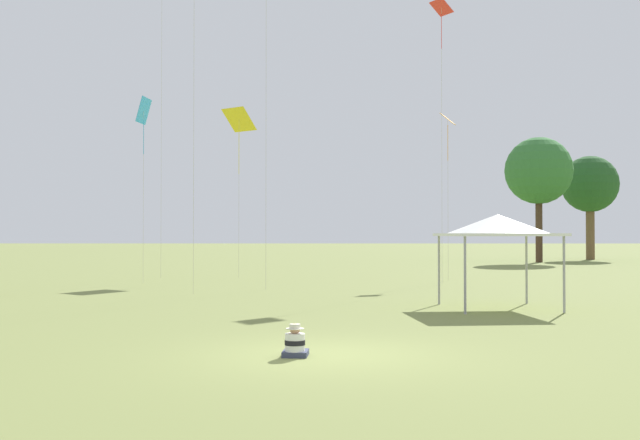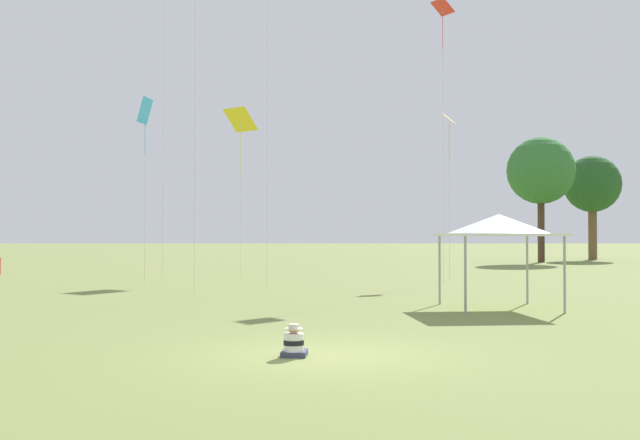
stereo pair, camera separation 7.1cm
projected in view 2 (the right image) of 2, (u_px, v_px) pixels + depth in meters
ground_plane at (325, 355)px, 13.52m from camera, size 300.00×300.00×0.00m
seated_toddler at (294, 343)px, 13.34m from camera, size 0.48×0.58×0.59m
canopy_tent at (498, 226)px, 21.89m from camera, size 3.42×3.42×2.76m
kite_0 at (443, 20)px, 32.57m from camera, size 1.05×1.09×12.33m
kite_1 at (449, 126)px, 34.93m from camera, size 0.85×0.95×7.81m
kite_2 at (240, 122)px, 36.86m from camera, size 1.77×1.67×8.33m
kite_7 at (145, 114)px, 33.18m from camera, size 0.46×1.19×8.21m
distant_tree_0 at (541, 171)px, 56.75m from camera, size 5.09×5.09×9.53m
distant_tree_1 at (592, 185)px, 62.77m from camera, size 4.73×4.73×8.73m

